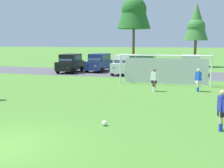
% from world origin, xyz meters
% --- Properties ---
extents(ground_plane, '(400.00, 400.00, 0.00)m').
position_xyz_m(ground_plane, '(0.00, 15.00, 0.00)').
color(ground_plane, '#477A2D').
extents(parking_lot_strip, '(52.00, 8.40, 0.01)m').
position_xyz_m(parking_lot_strip, '(0.00, 23.79, 0.00)').
color(parking_lot_strip, '#4C4C51').
rests_on(parking_lot_strip, ground).
extents(soccer_ball, '(0.22, 0.22, 0.22)m').
position_xyz_m(soccer_ball, '(2.56, 3.33, 0.11)').
color(soccer_ball, white).
rests_on(soccer_ball, ground).
extents(soccer_goal, '(7.44, 1.95, 2.57)m').
position_xyz_m(soccer_goal, '(3.61, 16.29, 1.29)').
color(soccer_goal, white).
rests_on(soccer_goal, ground).
extents(player_striker_near, '(0.69, 0.41, 1.64)m').
position_xyz_m(player_striker_near, '(3.27, 12.51, 0.82)').
color(player_striker_near, brown).
rests_on(player_striker_near, ground).
extents(player_midfield_center, '(0.35, 0.75, 1.64)m').
position_xyz_m(player_midfield_center, '(7.19, 4.04, 0.82)').
color(player_midfield_center, tan).
rests_on(player_midfield_center, ground).
extents(player_defender_far, '(0.57, 0.60, 1.64)m').
position_xyz_m(player_defender_far, '(6.30, 13.36, 0.82)').
color(player_defender_far, beige).
rests_on(player_defender_far, ground).
extents(parked_car_slot_far_left, '(2.34, 4.70, 2.16)m').
position_xyz_m(parked_car_slot_far_left, '(-8.18, 22.88, 1.11)').
color(parked_car_slot_far_left, black).
rests_on(parked_car_slot_far_left, ground).
extents(parked_car_slot_left, '(2.33, 4.70, 2.16)m').
position_xyz_m(parked_car_slot_left, '(-5.24, 24.79, 1.11)').
color(parked_car_slot_left, navy).
rests_on(parked_car_slot_left, ground).
extents(parked_car_slot_center_left, '(2.21, 4.64, 2.16)m').
position_xyz_m(parked_car_slot_center_left, '(-1.50, 22.65, 1.11)').
color(parked_car_slot_center_left, silver).
rests_on(parked_car_slot_center_left, ground).
extents(parked_car_slot_center, '(2.20, 4.63, 2.16)m').
position_xyz_m(parked_car_slot_center, '(0.74, 23.62, 1.11)').
color(parked_car_slot_center, '#194C2D').
rests_on(parked_car_slot_center, ground).
extents(parked_car_slot_center_right, '(2.22, 4.64, 2.16)m').
position_xyz_m(parked_car_slot_center_right, '(5.50, 24.00, 1.11)').
color(parked_car_slot_center_right, '#B2B2BC').
rests_on(parked_car_slot_center_right, ground).
extents(tree_left_edge, '(5.00, 5.00, 13.33)m').
position_xyz_m(tree_left_edge, '(-3.12, 34.40, 9.17)').
color(tree_left_edge, brown).
rests_on(tree_left_edge, ground).
extents(tree_mid_left, '(3.44, 3.44, 9.16)m').
position_xyz_m(tree_mid_left, '(5.81, 35.50, 6.29)').
color(tree_mid_left, brown).
rests_on(tree_mid_left, ground).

